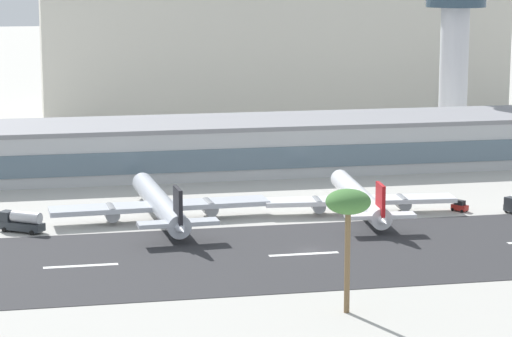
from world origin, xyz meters
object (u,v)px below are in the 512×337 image
object	(u,v)px
distant_hotel_block	(275,51)
service_baggage_tug_2	(460,206)
service_fuel_truck_0	(21,221)
airliner_red_tail_gate_1	(361,200)
palm_tree_0	(348,206)
terminal_building	(208,146)
control_tower	(455,37)
airliner_black_tail_gate_0	(161,205)

from	to	relation	value
distant_hotel_block	service_baggage_tug_2	world-z (taller)	distant_hotel_block
distant_hotel_block	service_fuel_truck_0	distance (m)	168.48
airliner_red_tail_gate_1	service_fuel_truck_0	size ratio (longest dim) A/B	5.24
distant_hotel_block	palm_tree_0	world-z (taller)	distant_hotel_block
terminal_building	control_tower	bearing A→B (deg)	22.53
terminal_building	palm_tree_0	size ratio (longest dim) A/B	11.88
airliner_red_tail_gate_1	service_baggage_tug_2	distance (m)	20.06
control_tower	airliner_red_tail_gate_1	bearing A→B (deg)	-121.87
distant_hotel_block	airliner_black_tail_gate_0	distance (m)	154.66
terminal_building	airliner_black_tail_gate_0	bearing A→B (deg)	-109.04
airliner_red_tail_gate_1	palm_tree_0	distance (m)	63.81
terminal_building	service_baggage_tug_2	bearing A→B (deg)	-51.43
terminal_building	palm_tree_0	bearing A→B (deg)	-89.12
control_tower	palm_tree_0	distance (m)	157.34
control_tower	service_fuel_truck_0	size ratio (longest dim) A/B	5.14
distant_hotel_block	airliner_red_tail_gate_1	size ratio (longest dim) A/B	3.30
terminal_building	palm_tree_0	xyz separation A→B (m)	(1.69, -110.30, 9.35)
airliner_black_tail_gate_0	palm_tree_0	size ratio (longest dim) A/B	2.70
service_fuel_truck_0	control_tower	bearing A→B (deg)	-109.67
terminal_building	airliner_red_tail_gate_1	world-z (taller)	terminal_building
control_tower	airliner_black_tail_gate_0	distance (m)	121.83
airliner_red_tail_gate_1	service_baggage_tug_2	size ratio (longest dim) A/B	12.49
distant_hotel_block	service_baggage_tug_2	distance (m)	148.08
service_baggage_tug_2	palm_tree_0	size ratio (longest dim) A/B	0.20
airliner_red_tail_gate_1	service_baggage_tug_2	world-z (taller)	airliner_red_tail_gate_1
control_tower	service_fuel_truck_0	xyz separation A→B (m)	(-114.88, -82.57, -26.38)
airliner_black_tail_gate_0	service_baggage_tug_2	world-z (taller)	airliner_black_tail_gate_0
terminal_building	distant_hotel_block	world-z (taller)	distant_hotel_block
airliner_red_tail_gate_1	service_fuel_truck_0	xyz separation A→B (m)	(-64.61, -1.72, -0.92)
distant_hotel_block	service_baggage_tug_2	size ratio (longest dim) A/B	41.26
service_fuel_truck_0	terminal_building	bearing A→B (deg)	-94.51
terminal_building	control_tower	distance (m)	81.09
distant_hotel_block	airliner_black_tail_gate_0	xyz separation A→B (m)	(-54.00, -143.90, -17.25)
airliner_black_tail_gate_0	airliner_red_tail_gate_1	world-z (taller)	airliner_black_tail_gate_0
airliner_red_tail_gate_1	service_baggage_tug_2	xyz separation A→B (m)	(19.93, -1.23, -1.90)
airliner_red_tail_gate_1	service_baggage_tug_2	bearing A→B (deg)	-88.90
airliner_red_tail_gate_1	service_fuel_truck_0	world-z (taller)	airliner_red_tail_gate_1
terminal_building	service_fuel_truck_0	world-z (taller)	terminal_building
palm_tree_0	service_baggage_tug_2	bearing A→B (deg)	55.48
service_baggage_tug_2	palm_tree_0	distance (m)	71.92
palm_tree_0	distant_hotel_block	bearing A→B (deg)	80.23
distant_hotel_block	airliner_black_tail_gate_0	world-z (taller)	distant_hotel_block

